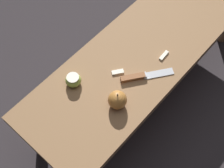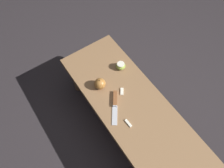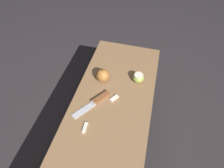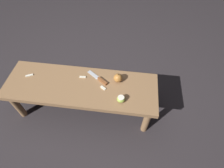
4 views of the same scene
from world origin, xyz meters
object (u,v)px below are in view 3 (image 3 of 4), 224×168
at_px(knife, 97,101).
at_px(apple_whole, 103,75).
at_px(wooden_bench, 103,137).
at_px(apple_cut, 138,78).

distance_m(knife, apple_whole, 0.16).
distance_m(wooden_bench, apple_whole, 0.33).
bearing_deg(apple_whole, apple_cut, 102.92).
height_order(wooden_bench, apple_whole, apple_whole).
relative_size(knife, apple_cut, 3.06).
relative_size(apple_whole, apple_cut, 1.29).
xyz_separation_m(knife, apple_cut, (-0.20, 0.19, 0.02)).
bearing_deg(knife, apple_cut, 173.12).
distance_m(wooden_bench, apple_cut, 0.38).
height_order(knife, apple_cut, apple_cut).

